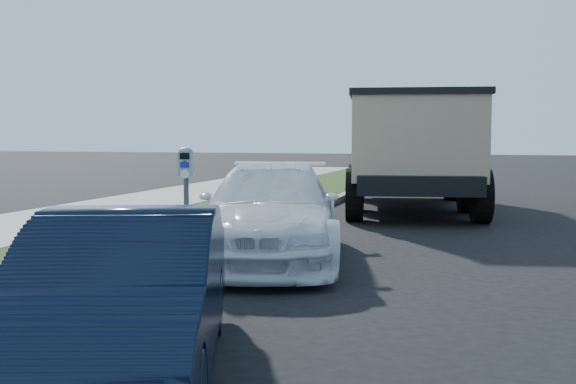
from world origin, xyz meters
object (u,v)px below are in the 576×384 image
(parking_meter, at_px, (186,178))
(white_wagon, at_px, (273,211))
(navy_sedan, at_px, (124,298))
(dump_truck, at_px, (409,143))

(parking_meter, relative_size, white_wagon, 0.31)
(white_wagon, height_order, navy_sedan, white_wagon)
(parking_meter, height_order, dump_truck, dump_truck)
(white_wagon, height_order, dump_truck, dump_truck)
(parking_meter, relative_size, dump_truck, 0.20)
(parking_meter, distance_m, navy_sedan, 4.32)
(white_wagon, bearing_deg, dump_truck, 67.73)
(white_wagon, distance_m, navy_sedan, 5.15)
(white_wagon, bearing_deg, parking_meter, -143.32)
(white_wagon, bearing_deg, navy_sedan, -98.36)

